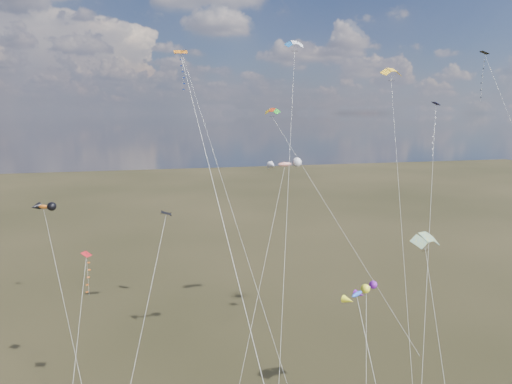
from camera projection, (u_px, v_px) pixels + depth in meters
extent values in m
cube|color=black|center=(484.00, 53.00, 52.07)|extent=(1.07, 1.11, 0.36)
cube|color=#0E1748|center=(182.00, 53.00, 57.04)|extent=(0.93, 0.93, 0.29)
cylinder|color=silver|center=(229.00, 202.00, 50.92)|extent=(7.72, 20.91, 34.40)
cube|color=black|center=(166.00, 213.00, 40.97)|extent=(0.90, 0.94, 0.33)
cylinder|color=silver|center=(138.00, 348.00, 35.21)|extent=(5.69, 13.87, 18.13)
cube|color=#AA161B|center=(86.00, 254.00, 47.47)|extent=(1.13, 1.16, 0.43)
cylinder|color=silver|center=(79.00, 329.00, 44.40)|extent=(1.35, 8.32, 12.51)
cube|color=#0C0D53|center=(436.00, 103.00, 51.96)|extent=(0.79, 0.86, 0.38)
cylinder|color=silver|center=(429.00, 247.00, 44.67)|extent=(11.82, 17.31, 28.09)
cube|color=#C5640B|center=(181.00, 52.00, 32.14)|extent=(1.01, 0.97, 0.33)
cylinder|color=silver|center=(252.00, 335.00, 23.67)|extent=(4.40, 24.43, 31.26)
cylinder|color=silver|center=(401.00, 215.00, 48.98)|extent=(7.82, 20.19, 32.34)
cylinder|color=silver|center=(287.00, 214.00, 43.38)|extent=(9.13, 23.33, 35.06)
cylinder|color=silver|center=(441.00, 348.00, 37.20)|extent=(2.21, 8.90, 16.19)
cylinder|color=silver|center=(341.00, 225.00, 54.93)|extent=(12.82, 16.29, 27.42)
cube|color=#332316|center=(421.00, 357.00, 51.03)|extent=(0.10, 0.10, 0.12)
ellipsoid|color=orange|center=(43.00, 207.00, 51.35)|extent=(2.89, 2.51, 1.17)
cylinder|color=silver|center=(62.00, 292.00, 48.23)|extent=(4.38, 10.60, 16.60)
ellipsoid|color=silver|center=(366.00, 289.00, 38.91)|extent=(2.62, 2.08, 0.70)
cylinder|color=silver|center=(366.00, 384.00, 35.63)|extent=(3.73, 8.11, 12.18)
ellipsoid|color=red|center=(285.00, 164.00, 51.32)|extent=(3.44, 1.64, 1.29)
cylinder|color=silver|center=(262.00, 275.00, 46.53)|extent=(8.45, 11.72, 21.32)
ellipsoid|color=blue|center=(357.00, 294.00, 31.10)|extent=(2.46, 1.93, 0.69)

